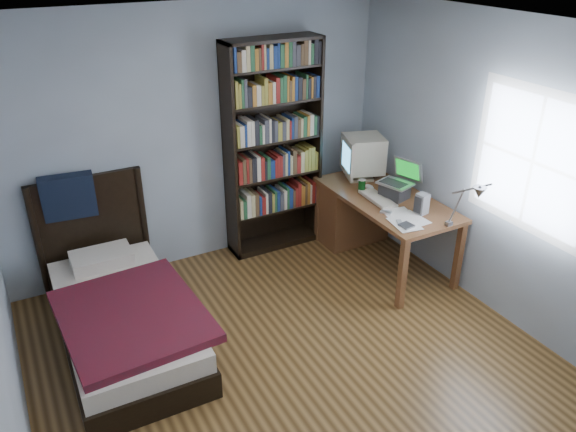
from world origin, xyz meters
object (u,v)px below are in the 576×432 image
object	(u,v)px
crt_monitor	(362,155)
speaker	(422,204)
laptop	(396,187)
desk	(360,210)
desk_lamp	(475,196)
soda_can	(362,186)
bed	(120,310)
bookshelf	(273,149)
keyboard	(378,199)

from	to	relation	value
crt_monitor	speaker	xyz separation A→B (m)	(0.02, -0.93, -0.16)
laptop	speaker	bearing A→B (deg)	-91.37
crt_monitor	desk	bearing A→B (deg)	-116.91
desk_lamp	soda_can	distance (m)	1.33
desk_lamp	bed	world-z (taller)	desk_lamp
desk_lamp	bookshelf	bearing A→B (deg)	112.81
desk	keyboard	size ratio (longest dim) A/B	3.50
speaker	soda_can	size ratio (longest dim) A/B	1.49
desk	soda_can	size ratio (longest dim) A/B	11.78
keyboard	soda_can	bearing A→B (deg)	100.98
crt_monitor	laptop	distance (m)	0.57
laptop	speaker	distance (m)	0.39
desk_lamp	keyboard	size ratio (longest dim) A/B	1.26
crt_monitor	bookshelf	xyz separation A→B (m)	(-0.83, 0.35, 0.09)
desk	soda_can	distance (m)	0.46
desk_lamp	speaker	world-z (taller)	desk_lamp
crt_monitor	bookshelf	size ratio (longest dim) A/B	0.23
soda_can	bed	size ratio (longest dim) A/B	0.06
bed	crt_monitor	bearing A→B (deg)	9.53
speaker	bed	xyz separation A→B (m)	(-2.67, 0.49, -0.57)
keyboard	bed	bearing A→B (deg)	-178.29
keyboard	soda_can	world-z (taller)	soda_can
crt_monitor	keyboard	distance (m)	0.59
desk_lamp	crt_monitor	bearing A→B (deg)	89.04
keyboard	bookshelf	distance (m)	1.15
desk	soda_can	world-z (taller)	soda_can
desk_lamp	keyboard	xyz separation A→B (m)	(-0.13, 1.04, -0.43)
crt_monitor	speaker	size ratio (longest dim) A/B	2.62
speaker	bed	size ratio (longest dim) A/B	0.09
crt_monitor	desk_lamp	bearing A→B (deg)	-90.96
crt_monitor	laptop	size ratio (longest dim) A/B	1.33
crt_monitor	soda_can	xyz separation A→B (m)	(-0.19, -0.29, -0.20)
keyboard	speaker	bearing A→B (deg)	-63.14
laptop	speaker	size ratio (longest dim) A/B	1.97
laptop	bookshelf	distance (m)	1.27
bookshelf	bed	bearing A→B (deg)	-156.30
keyboard	bed	world-z (taller)	bed
desk	crt_monitor	world-z (taller)	crt_monitor
laptop	desk	bearing A→B (deg)	98.96
keyboard	speaker	size ratio (longest dim) A/B	2.26
desk	bed	size ratio (longest dim) A/B	0.75
laptop	desk_lamp	size ratio (longest dim) A/B	0.69
bookshelf	bed	xyz separation A→B (m)	(-1.81, -0.80, -0.82)
soda_can	bookshelf	size ratio (longest dim) A/B	0.06
soda_can	bookshelf	bearing A→B (deg)	134.90
desk_lamp	laptop	bearing A→B (deg)	86.74
crt_monitor	laptop	xyz separation A→B (m)	(0.03, -0.54, -0.15)
desk_lamp	desk	bearing A→B (deg)	90.59
keyboard	soda_can	size ratio (longest dim) A/B	3.37
soda_can	desk_lamp	bearing A→B (deg)	-82.70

